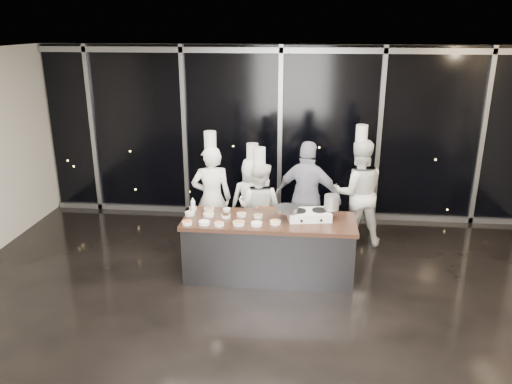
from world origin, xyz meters
The scene contains 14 objects.
ground centered at (0.00, 0.00, 0.00)m, with size 9.00×9.00×0.00m, color black.
room_shell centered at (0.18, 0.00, 2.25)m, with size 9.02×7.02×3.21m.
window_wall centered at (0.00, 3.43, 1.60)m, with size 8.90×0.11×3.20m.
demo_counter centered at (0.00, 0.90, 0.45)m, with size 2.46×0.86×0.90m.
stove centered at (0.56, 0.98, 0.96)m, with size 0.65×0.47×0.14m.
frying_pan centered at (0.24, 0.92, 1.07)m, with size 0.59×0.38×0.05m.
stock_pot centered at (0.88, 1.03, 1.14)m, with size 0.21×0.21×0.21m, color #ADADAF.
prep_bowls centered at (-0.63, 0.84, 0.93)m, with size 1.41×0.70×0.05m.
squeeze_bottle centered at (-1.14, 1.07, 1.01)m, with size 0.06×0.06×0.23m.
chef_far_left centered at (-0.99, 1.75, 0.89)m, with size 0.71×0.55×1.97m.
chef_left centered at (-0.37, 2.07, 0.76)m, with size 0.81×0.61×1.72m.
chef_center centered at (-0.22, 1.73, 0.77)m, with size 0.86×0.75×1.74m.
guest centered at (0.54, 1.85, 0.92)m, with size 1.15×0.71×1.83m.
chef_right centered at (1.36, 2.22, 0.91)m, with size 0.96×0.80×2.03m.
Camera 1 is at (0.49, -5.68, 3.55)m, focal length 35.00 mm.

